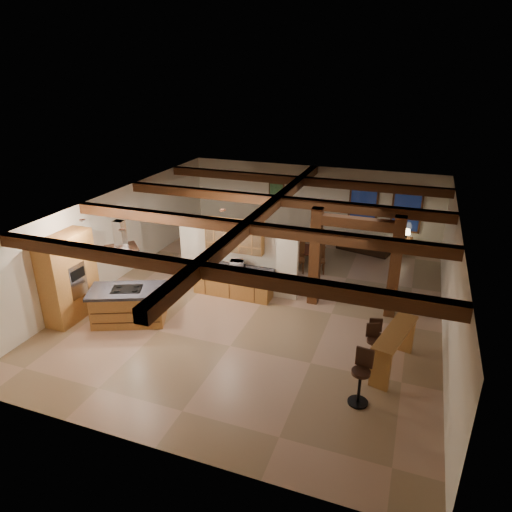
{
  "coord_description": "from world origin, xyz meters",
  "views": [
    {
      "loc": [
        3.93,
        -11.33,
        6.5
      ],
      "look_at": [
        -0.4,
        0.5,
        1.22
      ],
      "focal_mm": 32.0,
      "sensor_mm": 36.0,
      "label": 1
    }
  ],
  "objects_px": {
    "sofa": "(364,244)",
    "bar_counter": "(394,344)",
    "dining_table": "(298,256)",
    "kitchen_island": "(129,305)"
  },
  "relations": [
    {
      "from": "sofa",
      "to": "bar_counter",
      "type": "distance_m",
      "value": 7.32
    },
    {
      "from": "kitchen_island",
      "to": "dining_table",
      "type": "height_order",
      "value": "kitchen_island"
    },
    {
      "from": "dining_table",
      "to": "kitchen_island",
      "type": "bearing_deg",
      "value": -116.88
    },
    {
      "from": "sofa",
      "to": "bar_counter",
      "type": "xyz_separation_m",
      "value": [
        1.6,
        -7.13,
        0.38
      ]
    },
    {
      "from": "dining_table",
      "to": "bar_counter",
      "type": "distance_m",
      "value": 6.27
    },
    {
      "from": "kitchen_island",
      "to": "dining_table",
      "type": "relative_size",
      "value": 1.33
    },
    {
      "from": "kitchen_island",
      "to": "bar_counter",
      "type": "relative_size",
      "value": 1.16
    },
    {
      "from": "kitchen_island",
      "to": "dining_table",
      "type": "distance_m",
      "value": 6.32
    },
    {
      "from": "kitchen_island",
      "to": "sofa",
      "type": "distance_m",
      "value": 9.13
    },
    {
      "from": "kitchen_island",
      "to": "bar_counter",
      "type": "bearing_deg",
      "value": 2.41
    }
  ]
}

